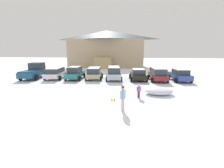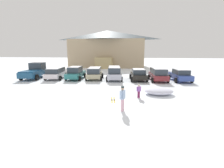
{
  "view_description": "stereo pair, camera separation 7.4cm",
  "coord_description": "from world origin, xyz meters",
  "px_view_note": "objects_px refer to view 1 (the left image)",
  "views": [
    {
      "loc": [
        2.51,
        -8.99,
        3.98
      ],
      "look_at": [
        1.03,
        5.46,
        1.14
      ],
      "focal_mm": 28.0,
      "sensor_mm": 36.0,
      "label": 1
    },
    {
      "loc": [
        2.59,
        -8.98,
        3.98
      ],
      "look_at": [
        1.03,
        5.46,
        1.14
      ],
      "focal_mm": 28.0,
      "sensor_mm": 36.0,
      "label": 2
    }
  ],
  "objects_px": {
    "parked_blue_hatchback": "(180,75)",
    "parked_white_suv": "(56,73)",
    "ski_lodge": "(107,49)",
    "parked_silver_wagon": "(114,73)",
    "parked_beige_suv": "(94,73)",
    "skier_adult_in_blue_parka": "(123,97)",
    "parked_teal_hatchback": "(75,73)",
    "pickup_truck": "(35,71)",
    "parked_maroon_van": "(158,74)",
    "plowed_snow_pile": "(159,91)",
    "skier_child_in_purple_jacket": "(139,90)",
    "parked_black_sedan": "(138,74)",
    "pair_of_skis": "(113,100)"
  },
  "relations": [
    {
      "from": "parked_teal_hatchback",
      "to": "parked_silver_wagon",
      "type": "distance_m",
      "value": 5.34
    },
    {
      "from": "parked_maroon_van",
      "to": "pair_of_skis",
      "type": "relative_size",
      "value": 2.89
    },
    {
      "from": "parked_black_sedan",
      "to": "parked_blue_hatchback",
      "type": "height_order",
      "value": "parked_blue_hatchback"
    },
    {
      "from": "parked_black_sedan",
      "to": "pair_of_skis",
      "type": "xyz_separation_m",
      "value": [
        -2.39,
        -9.62,
        -0.76
      ]
    },
    {
      "from": "pair_of_skis",
      "to": "plowed_snow_pile",
      "type": "xyz_separation_m",
      "value": [
        3.94,
        2.31,
        0.3
      ]
    },
    {
      "from": "parked_maroon_van",
      "to": "parked_blue_hatchback",
      "type": "height_order",
      "value": "parked_maroon_van"
    },
    {
      "from": "ski_lodge",
      "to": "parked_teal_hatchback",
      "type": "xyz_separation_m",
      "value": [
        -1.99,
        -18.89,
        -3.38
      ]
    },
    {
      "from": "parked_white_suv",
      "to": "parked_maroon_van",
      "type": "bearing_deg",
      "value": -1.2
    },
    {
      "from": "parked_silver_wagon",
      "to": "skier_child_in_purple_jacket",
      "type": "relative_size",
      "value": 4.25
    },
    {
      "from": "parked_maroon_van",
      "to": "plowed_snow_pile",
      "type": "bearing_deg",
      "value": -97.74
    },
    {
      "from": "parked_beige_suv",
      "to": "plowed_snow_pile",
      "type": "distance_m",
      "value": 10.7
    },
    {
      "from": "ski_lodge",
      "to": "plowed_snow_pile",
      "type": "distance_m",
      "value": 27.79
    },
    {
      "from": "parked_silver_wagon",
      "to": "parked_maroon_van",
      "type": "distance_m",
      "value": 5.76
    },
    {
      "from": "parked_teal_hatchback",
      "to": "pickup_truck",
      "type": "relative_size",
      "value": 0.81
    },
    {
      "from": "plowed_snow_pile",
      "to": "skier_child_in_purple_jacket",
      "type": "bearing_deg",
      "value": -142.9
    },
    {
      "from": "skier_adult_in_blue_parka",
      "to": "parked_teal_hatchback",
      "type": "bearing_deg",
      "value": 120.18
    },
    {
      "from": "parked_white_suv",
      "to": "pair_of_skis",
      "type": "relative_size",
      "value": 3.11
    },
    {
      "from": "parked_black_sedan",
      "to": "parked_silver_wagon",
      "type": "bearing_deg",
      "value": 176.85
    },
    {
      "from": "parked_maroon_van",
      "to": "parked_white_suv",
      "type": "bearing_deg",
      "value": 178.8
    },
    {
      "from": "ski_lodge",
      "to": "skier_adult_in_blue_parka",
      "type": "bearing_deg",
      "value": -80.74
    },
    {
      "from": "parked_silver_wagon",
      "to": "parked_black_sedan",
      "type": "height_order",
      "value": "parked_silver_wagon"
    },
    {
      "from": "ski_lodge",
      "to": "parked_silver_wagon",
      "type": "height_order",
      "value": "ski_lodge"
    },
    {
      "from": "parked_white_suv",
      "to": "skier_adult_in_blue_parka",
      "type": "xyz_separation_m",
      "value": [
        9.89,
        -12.2,
        0.09
      ]
    },
    {
      "from": "ski_lodge",
      "to": "pickup_truck",
      "type": "relative_size",
      "value": 3.1
    },
    {
      "from": "parked_beige_suv",
      "to": "skier_child_in_purple_jacket",
      "type": "height_order",
      "value": "parked_beige_suv"
    },
    {
      "from": "parked_teal_hatchback",
      "to": "parked_maroon_van",
      "type": "distance_m",
      "value": 11.09
    },
    {
      "from": "skier_child_in_purple_jacket",
      "to": "parked_white_suv",
      "type": "bearing_deg",
      "value": 141.31
    },
    {
      "from": "parked_teal_hatchback",
      "to": "parked_blue_hatchback",
      "type": "bearing_deg",
      "value": -0.3
    },
    {
      "from": "plowed_snow_pile",
      "to": "parked_beige_suv",
      "type": "bearing_deg",
      "value": 134.53
    },
    {
      "from": "parked_blue_hatchback",
      "to": "parked_white_suv",
      "type": "bearing_deg",
      "value": 179.44
    },
    {
      "from": "parked_blue_hatchback",
      "to": "parked_silver_wagon",
      "type": "bearing_deg",
      "value": 178.82
    },
    {
      "from": "parked_silver_wagon",
      "to": "skier_adult_in_blue_parka",
      "type": "distance_m",
      "value": 12.33
    },
    {
      "from": "plowed_snow_pile",
      "to": "skier_adult_in_blue_parka",
      "type": "bearing_deg",
      "value": -123.07
    },
    {
      "from": "parked_white_suv",
      "to": "parked_black_sedan",
      "type": "height_order",
      "value": "parked_white_suv"
    },
    {
      "from": "parked_silver_wagon",
      "to": "skier_child_in_purple_jacket",
      "type": "xyz_separation_m",
      "value": [
        2.91,
        -8.9,
        -0.29
      ]
    },
    {
      "from": "parked_beige_suv",
      "to": "skier_adult_in_blue_parka",
      "type": "bearing_deg",
      "value": -70.27
    },
    {
      "from": "parked_silver_wagon",
      "to": "skier_child_in_purple_jacket",
      "type": "distance_m",
      "value": 9.37
    },
    {
      "from": "parked_silver_wagon",
      "to": "parked_black_sedan",
      "type": "xyz_separation_m",
      "value": [
        3.23,
        -0.18,
        -0.17
      ]
    },
    {
      "from": "parked_beige_suv",
      "to": "parked_maroon_van",
      "type": "relative_size",
      "value": 0.93
    },
    {
      "from": "skier_child_in_purple_jacket",
      "to": "pair_of_skis",
      "type": "relative_size",
      "value": 0.73
    },
    {
      "from": "ski_lodge",
      "to": "skier_child_in_purple_jacket",
      "type": "distance_m",
      "value": 28.61
    },
    {
      "from": "parked_beige_suv",
      "to": "skier_child_in_purple_jacket",
      "type": "distance_m",
      "value": 10.64
    },
    {
      "from": "parked_teal_hatchback",
      "to": "pair_of_skis",
      "type": "bearing_deg",
      "value": -57.52
    },
    {
      "from": "parked_beige_suv",
      "to": "parked_maroon_van",
      "type": "xyz_separation_m",
      "value": [
        8.47,
        -0.43,
        0.04
      ]
    },
    {
      "from": "parked_silver_wagon",
      "to": "parked_maroon_van",
      "type": "relative_size",
      "value": 1.08
    },
    {
      "from": "pair_of_skis",
      "to": "plowed_snow_pile",
      "type": "height_order",
      "value": "plowed_snow_pile"
    },
    {
      "from": "skier_adult_in_blue_parka",
      "to": "pair_of_skis",
      "type": "xyz_separation_m",
      "value": [
        -0.87,
        2.41,
        -0.92
      ]
    },
    {
      "from": "parked_maroon_van",
      "to": "skier_adult_in_blue_parka",
      "type": "height_order",
      "value": "parked_maroon_van"
    },
    {
      "from": "parked_black_sedan",
      "to": "pair_of_skis",
      "type": "height_order",
      "value": "parked_black_sedan"
    },
    {
      "from": "parked_beige_suv",
      "to": "skier_child_in_purple_jacket",
      "type": "relative_size",
      "value": 3.68
    }
  ]
}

